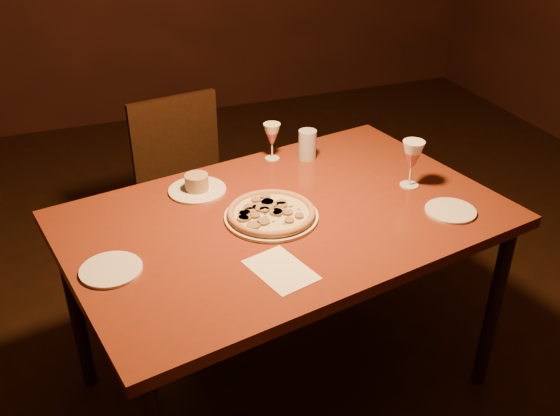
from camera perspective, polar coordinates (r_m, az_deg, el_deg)
name	(u,v)px	position (r m, az deg, el deg)	size (l,w,h in m)	color
dining_table	(285,231)	(2.31, 0.48, -2.14)	(1.72, 1.28, 0.84)	maroon
chair_far	(189,183)	(3.16, -8.36, 2.24)	(0.52, 0.52, 0.94)	black
pizza_plate	(271,213)	(2.23, -0.80, -0.50)	(0.34, 0.34, 0.04)	white
ramekin_saucer	(197,186)	(2.43, -7.59, 1.99)	(0.22, 0.22, 0.07)	white
wine_glass_far	(272,142)	(2.64, -0.73, 6.10)	(0.07, 0.07, 0.16)	#C85E53
wine_glass_right	(412,164)	(2.47, 11.94, 3.96)	(0.09, 0.09, 0.19)	#C85E53
water_tumbler	(307,145)	(2.65, 2.52, 5.81)	(0.08, 0.08, 0.13)	#ABB2BB
side_plate_left	(111,270)	(2.05, -15.20, -5.46)	(0.20, 0.20, 0.01)	white
side_plate_near	(451,211)	(2.36, 15.33, -0.25)	(0.19, 0.19, 0.01)	white
menu_card	(281,270)	(1.98, 0.08, -5.68)	(0.16, 0.23, 0.00)	white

